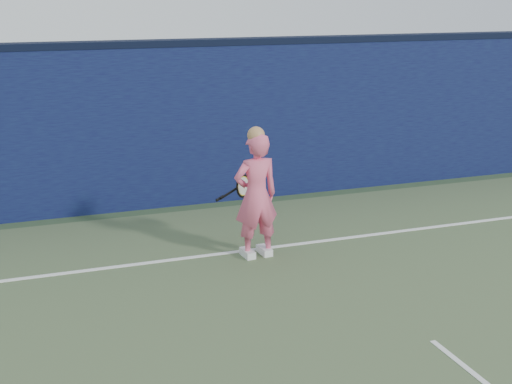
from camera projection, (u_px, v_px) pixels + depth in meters
name	position (u px, v px, depth m)	size (l,w,h in m)	color
backstop_wall	(249.00, 122.00, 11.63)	(24.00, 0.40, 2.50)	#0D0E3B
wall_cap	(249.00, 41.00, 11.28)	(24.00, 0.42, 0.10)	black
player	(256.00, 195.00, 9.04)	(0.62, 0.43, 1.70)	#EF5D81
racket	(241.00, 187.00, 9.47)	(0.57, 0.28, 0.32)	black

